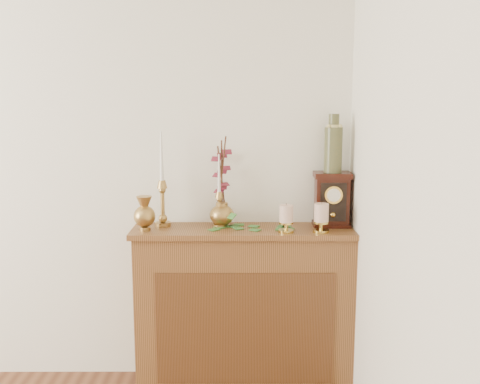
{
  "coord_description": "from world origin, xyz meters",
  "views": [
    {
      "loc": [
        1.37,
        -0.92,
        1.65
      ],
      "look_at": [
        1.37,
        2.05,
        1.14
      ],
      "focal_mm": 42.0,
      "sensor_mm": 36.0,
      "label": 1
    }
  ],
  "objects_px": {
    "ceramic_vase": "(333,146)",
    "candlestick_left": "(162,196)",
    "bud_vase": "(144,214)",
    "candlestick_center": "(219,204)",
    "mantel_clock": "(332,200)",
    "ginger_jar": "(222,185)"
  },
  "relations": [
    {
      "from": "ginger_jar",
      "to": "candlestick_center",
      "type": "bearing_deg",
      "value": -103.44
    },
    {
      "from": "ginger_jar",
      "to": "candlestick_left",
      "type": "bearing_deg",
      "value": -174.63
    },
    {
      "from": "ceramic_vase",
      "to": "candlestick_left",
      "type": "bearing_deg",
      "value": -179.82
    },
    {
      "from": "bud_vase",
      "to": "ceramic_vase",
      "type": "height_order",
      "value": "ceramic_vase"
    },
    {
      "from": "ginger_jar",
      "to": "bud_vase",
      "type": "bearing_deg",
      "value": -161.31
    },
    {
      "from": "bud_vase",
      "to": "candlestick_left",
      "type": "bearing_deg",
      "value": 52.43
    },
    {
      "from": "mantel_clock",
      "to": "ceramic_vase",
      "type": "distance_m",
      "value": 0.3
    },
    {
      "from": "mantel_clock",
      "to": "ceramic_vase",
      "type": "bearing_deg",
      "value": 90.0
    },
    {
      "from": "candlestick_center",
      "to": "ginger_jar",
      "type": "xyz_separation_m",
      "value": [
        0.01,
        0.06,
        0.09
      ]
    },
    {
      "from": "candlestick_left",
      "to": "ceramic_vase",
      "type": "xyz_separation_m",
      "value": [
        0.94,
        0.0,
        0.27
      ]
    },
    {
      "from": "candlestick_left",
      "to": "bud_vase",
      "type": "xyz_separation_m",
      "value": [
        -0.08,
        -0.11,
        -0.08
      ]
    },
    {
      "from": "candlestick_center",
      "to": "ceramic_vase",
      "type": "bearing_deg",
      "value": 2.68
    },
    {
      "from": "candlestick_left",
      "to": "ceramic_vase",
      "type": "height_order",
      "value": "ceramic_vase"
    },
    {
      "from": "candlestick_left",
      "to": "ginger_jar",
      "type": "relative_size",
      "value": 1.05
    },
    {
      "from": "ceramic_vase",
      "to": "candlestick_center",
      "type": "bearing_deg",
      "value": -177.32
    },
    {
      "from": "ginger_jar",
      "to": "mantel_clock",
      "type": "bearing_deg",
      "value": -2.89
    },
    {
      "from": "mantel_clock",
      "to": "ceramic_vase",
      "type": "relative_size",
      "value": 0.95
    },
    {
      "from": "ginger_jar",
      "to": "mantel_clock",
      "type": "xyz_separation_m",
      "value": [
        0.61,
        -0.03,
        -0.08
      ]
    },
    {
      "from": "candlestick_left",
      "to": "ceramic_vase",
      "type": "bearing_deg",
      "value": 0.18
    },
    {
      "from": "candlestick_left",
      "to": "candlestick_center",
      "type": "bearing_deg",
      "value": -4.78
    },
    {
      "from": "bud_vase",
      "to": "ceramic_vase",
      "type": "bearing_deg",
      "value": 6.22
    },
    {
      "from": "bud_vase",
      "to": "ceramic_vase",
      "type": "relative_size",
      "value": 0.59
    }
  ]
}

